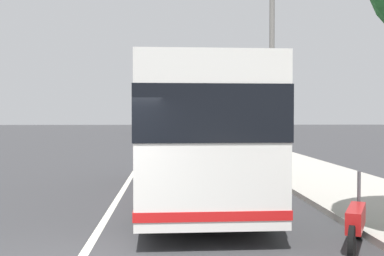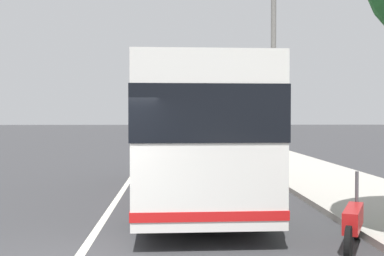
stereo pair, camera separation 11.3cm
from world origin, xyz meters
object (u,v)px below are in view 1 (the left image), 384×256
object	(u,v)px
coach_bus	(190,129)
motorcycle_nearest_curb	(356,222)
car_side_street	(171,129)
car_oncoming	(174,132)
car_behind_bus	(173,136)
car_far_distant	(142,128)
utility_pole	(272,74)

from	to	relation	value
coach_bus	motorcycle_nearest_curb	world-z (taller)	coach_bus
coach_bus	car_side_street	bearing A→B (deg)	-1.04
motorcycle_nearest_curb	car_oncoming	size ratio (longest dim) A/B	0.47
coach_bus	car_behind_bus	bearing A→B (deg)	-0.77
motorcycle_nearest_curb	car_side_street	xyz separation A→B (m)	(46.40, 2.72, 0.24)
car_far_distant	utility_pole	distance (m)	37.37
motorcycle_nearest_curb	car_oncoming	xyz separation A→B (m)	(37.96, 2.55, 0.22)
car_oncoming	utility_pole	xyz separation A→B (m)	(-23.21, -4.42, 3.52)
car_side_street	car_behind_bus	xyz separation A→B (m)	(-18.05, 0.01, -0.02)
coach_bus	car_side_street	size ratio (longest dim) A/B	2.24
car_side_street	car_oncoming	bearing A→B (deg)	-175.15
coach_bus	car_behind_bus	xyz separation A→B (m)	(23.25, 0.24, -1.19)
coach_bus	car_side_street	distance (m)	41.32
car_oncoming	car_behind_bus	distance (m)	9.61
motorcycle_nearest_curb	coach_bus	bearing A→B (deg)	52.55
motorcycle_nearest_curb	utility_pole	world-z (taller)	utility_pole
coach_bus	car_far_distant	distance (m)	46.11
coach_bus	utility_pole	bearing A→B (deg)	-25.67
coach_bus	car_side_street	world-z (taller)	coach_bus
car_oncoming	coach_bus	bearing A→B (deg)	176.53
car_oncoming	car_far_distant	world-z (taller)	car_far_distant
car_oncoming	car_far_distant	distance (m)	13.62
car_oncoming	motorcycle_nearest_curb	bearing A→B (deg)	-179.72
motorcycle_nearest_curb	car_far_distant	world-z (taller)	car_far_distant
car_side_street	utility_pole	bearing A→B (deg)	-168.06
motorcycle_nearest_curb	car_behind_bus	bearing A→B (deg)	32.01
car_oncoming	car_far_distant	size ratio (longest dim) A/B	0.97
car_oncoming	car_side_street	world-z (taller)	car_side_street
car_far_distant	utility_pole	size ratio (longest dim) A/B	0.50
car_side_street	car_far_distant	world-z (taller)	car_side_street
motorcycle_nearest_curb	car_behind_bus	size ratio (longest dim) A/B	0.43
coach_bus	utility_pole	size ratio (longest dim) A/B	1.26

